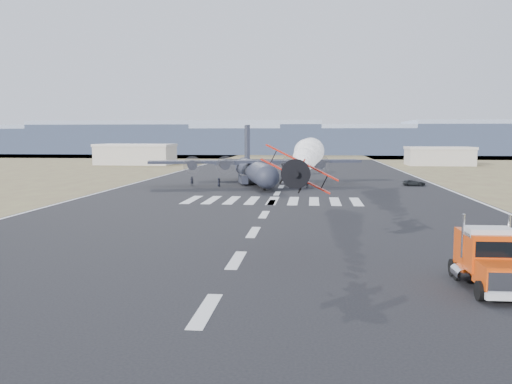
% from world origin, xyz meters
% --- Properties ---
extents(ground, '(500.00, 500.00, 0.00)m').
position_xyz_m(ground, '(0.00, 0.00, 0.00)').
color(ground, black).
rests_on(ground, ground).
extents(scrub_far, '(500.00, 80.00, 0.00)m').
position_xyz_m(scrub_far, '(0.00, 230.00, 0.00)').
color(scrub_far, brown).
rests_on(scrub_far, ground).
extents(runway_markings, '(60.00, 260.00, 0.01)m').
position_xyz_m(runway_markings, '(0.00, 60.00, 0.01)').
color(runway_markings, silver).
rests_on(runway_markings, ground).
extents(ridge_seg_b, '(150.00, 50.00, 15.00)m').
position_xyz_m(ridge_seg_b, '(-130.00, 260.00, 7.50)').
color(ridge_seg_b, '#8592A9').
rests_on(ridge_seg_b, ground).
extents(ridge_seg_c, '(150.00, 50.00, 17.00)m').
position_xyz_m(ridge_seg_c, '(-65.00, 260.00, 8.50)').
color(ridge_seg_c, '#8592A9').
rests_on(ridge_seg_c, ground).
extents(ridge_seg_d, '(150.00, 50.00, 13.00)m').
position_xyz_m(ridge_seg_d, '(0.00, 260.00, 6.50)').
color(ridge_seg_d, '#8592A9').
rests_on(ridge_seg_d, ground).
extents(ridge_seg_e, '(150.00, 50.00, 15.00)m').
position_xyz_m(ridge_seg_e, '(65.00, 260.00, 7.50)').
color(ridge_seg_e, '#8592A9').
rests_on(ridge_seg_e, ground).
extents(hangar_left, '(24.50, 14.50, 6.70)m').
position_xyz_m(hangar_left, '(-52.00, 145.00, 3.41)').
color(hangar_left, '#AAA397').
rests_on(hangar_left, ground).
extents(hangar_right, '(20.50, 12.50, 5.90)m').
position_xyz_m(hangar_right, '(46.00, 150.00, 3.01)').
color(hangar_right, '#AAA397').
rests_on(hangar_right, ground).
extents(semi_truck, '(3.02, 8.53, 3.82)m').
position_xyz_m(semi_truck, '(16.48, 6.10, 1.88)').
color(semi_truck, black).
rests_on(semi_truck, ground).
extents(aerobatic_biplane, '(5.57, 5.48, 3.93)m').
position_xyz_m(aerobatic_biplane, '(4.55, 13.80, 6.69)').
color(aerobatic_biplane, red).
extents(smoke_trail, '(3.86, 35.53, 3.86)m').
position_xyz_m(smoke_trail, '(5.04, 42.65, 6.95)').
color(smoke_trail, white).
extents(transport_aircraft, '(40.10, 32.78, 11.69)m').
position_xyz_m(transport_aircraft, '(-5.44, 76.13, 3.01)').
color(transport_aircraft, '#1E212D').
rests_on(transport_aircraft, ground).
extents(support_vehicle, '(4.23, 2.03, 1.16)m').
position_xyz_m(support_vehicle, '(24.84, 76.19, 0.58)').
color(support_vehicle, black).
rests_on(support_vehicle, ground).
extents(crew_a, '(0.70, 0.59, 1.86)m').
position_xyz_m(crew_a, '(3.38, 68.69, 0.93)').
color(crew_a, black).
rests_on(crew_a, ground).
extents(crew_b, '(0.67, 0.94, 1.76)m').
position_xyz_m(crew_b, '(3.40, 65.65, 0.88)').
color(crew_b, black).
rests_on(crew_b, ground).
extents(crew_c, '(1.14, 0.54, 1.76)m').
position_xyz_m(crew_c, '(-2.78, 71.04, 0.88)').
color(crew_c, black).
rests_on(crew_c, ground).
extents(crew_d, '(1.09, 0.80, 1.67)m').
position_xyz_m(crew_d, '(4.84, 69.70, 0.83)').
color(crew_d, black).
rests_on(crew_d, ground).
extents(crew_e, '(0.67, 0.88, 1.60)m').
position_xyz_m(crew_e, '(-11.59, 71.02, 0.80)').
color(crew_e, black).
rests_on(crew_e, ground).
extents(crew_f, '(1.68, 0.66, 1.77)m').
position_xyz_m(crew_f, '(1.97, 68.64, 0.89)').
color(crew_f, black).
rests_on(crew_f, ground).
extents(crew_g, '(0.79, 0.73, 1.75)m').
position_xyz_m(crew_g, '(-17.00, 72.36, 0.87)').
color(crew_g, black).
rests_on(crew_g, ground).
extents(crew_h, '(0.97, 1.07, 1.87)m').
position_xyz_m(crew_h, '(1.54, 72.95, 0.94)').
color(crew_h, black).
rests_on(crew_h, ground).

